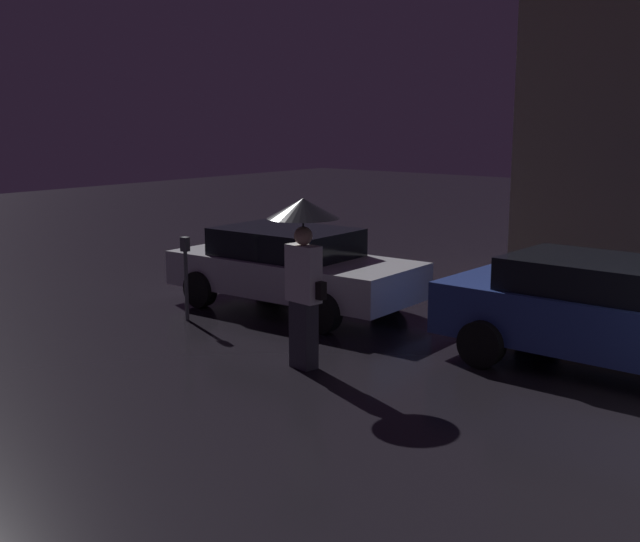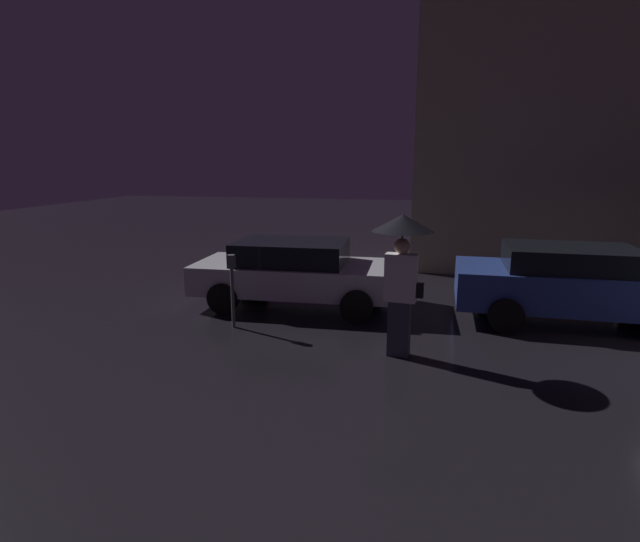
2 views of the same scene
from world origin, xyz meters
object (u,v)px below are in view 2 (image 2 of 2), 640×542
(parked_car_silver, at_px, (298,271))
(parking_meter, at_px, (232,283))
(pedestrian_with_umbrella, at_px, (402,254))
(parked_car_blue, at_px, (576,283))

(parked_car_silver, height_order, parking_meter, parked_car_silver)
(pedestrian_with_umbrella, distance_m, parking_meter, 3.13)
(parked_car_silver, distance_m, parking_meter, 1.80)
(parked_car_silver, xyz_separation_m, parking_meter, (-0.75, -1.64, 0.11))
(parked_car_blue, distance_m, pedestrian_with_umbrella, 3.89)
(pedestrian_with_umbrella, height_order, parking_meter, pedestrian_with_umbrella)
(parked_car_blue, relative_size, parking_meter, 3.27)
(parked_car_silver, distance_m, parked_car_blue, 5.23)
(parked_car_silver, bearing_deg, parking_meter, -116.45)
(parked_car_blue, height_order, parking_meter, parked_car_blue)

